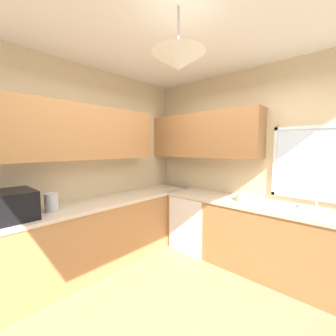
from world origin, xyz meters
TOP-DOWN VIEW (x-y plane):
  - ground_plane at (0.00, 0.00)m, footprint 7.58×7.58m
  - room_shell at (-0.74, 0.55)m, footprint 3.57×3.53m
  - counter_run_left at (-1.41, 0.00)m, footprint 0.65×3.14m
  - counter_run_back at (0.21, 1.39)m, footprint 2.66×0.65m
  - dishwasher at (-0.75, 1.36)m, footprint 0.60×0.60m
  - microwave at (-1.41, -0.90)m, footprint 0.48×0.36m
  - kettle at (-1.39, -0.54)m, footprint 0.14×0.14m
  - sink_assembly at (0.80, 1.40)m, footprint 0.66×0.40m
  - bowl at (0.02, 1.39)m, footprint 0.22×0.22m

SIDE VIEW (x-z plane):
  - ground_plane at x=0.00m, z-range 0.00..0.00m
  - dishwasher at x=-0.75m, z-range 0.00..0.84m
  - counter_run_left at x=-1.41m, z-range 0.00..0.89m
  - counter_run_back at x=0.21m, z-range 0.00..0.89m
  - sink_assembly at x=0.80m, z-range 0.80..1.00m
  - bowl at x=0.02m, z-range 0.89..0.98m
  - kettle at x=-1.39m, z-range 0.89..1.10m
  - microwave at x=-1.41m, z-range 0.89..1.18m
  - room_shell at x=-0.74m, z-range 0.48..3.27m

